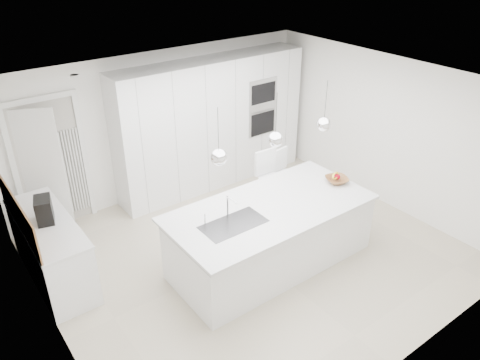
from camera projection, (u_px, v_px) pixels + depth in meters
floor at (252, 254)px, 6.85m from camera, size 5.50×5.50×0.00m
wall_back at (164, 124)px, 8.02m from camera, size 5.50×0.00×5.50m
wall_left at (44, 254)px, 4.81m from camera, size 0.00×5.00×5.00m
ceiling at (255, 88)px, 5.66m from camera, size 5.50×5.50×0.00m
tall_cabinets at (212, 124)px, 8.28m from camera, size 3.60×0.60×2.30m
oven_stack at (263, 108)px, 8.44m from camera, size 0.62×0.04×1.05m
doorway_frame at (52, 166)px, 7.08m from camera, size 1.11×0.08×2.13m
hallway_door at (36, 173)px, 6.93m from camera, size 0.76×0.38×2.00m
radiator at (75, 171)px, 7.33m from camera, size 0.32×0.04×1.40m
left_base_cabinets at (52, 251)px, 6.21m from camera, size 0.60×1.80×0.86m
left_worktop at (45, 223)px, 5.99m from camera, size 0.62×1.82×0.04m
oak_backsplash at (17, 212)px, 5.71m from camera, size 0.02×1.80×0.50m
island_base at (272, 237)px, 6.49m from camera, size 2.80×1.20×0.86m
island_worktop at (270, 208)px, 6.31m from camera, size 2.84×1.40×0.04m
island_sink at (234, 229)px, 5.96m from camera, size 0.84×0.44×0.18m
island_tap at (227, 206)px, 6.02m from camera, size 0.02×0.02×0.30m
pendant_left at (219, 157)px, 5.34m from camera, size 0.20×0.20×0.20m
pendant_mid at (275, 139)px, 5.79m from camera, size 0.20×0.20×0.20m
pendant_right at (324, 124)px, 6.24m from camera, size 0.20×0.20×0.20m
fruit_bowl at (337, 180)px, 6.88m from camera, size 0.42×0.42×0.08m
espresso_machine at (44, 210)px, 5.91m from camera, size 0.28×0.35×0.33m
bar_stool_left at (271, 189)px, 7.32m from camera, size 0.41×0.56×1.21m
bar_stool_right at (284, 184)px, 7.55m from camera, size 0.44×0.56×1.12m
apple_a at (338, 177)px, 6.90m from camera, size 0.08×0.08×0.08m
apple_b at (335, 176)px, 6.92m from camera, size 0.08×0.08×0.08m
apple_c at (336, 177)px, 6.91m from camera, size 0.08×0.08×0.08m
banana_bunch at (335, 176)px, 6.85m from camera, size 0.22×0.16×0.20m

